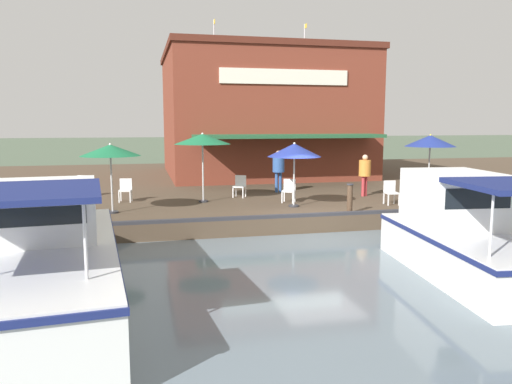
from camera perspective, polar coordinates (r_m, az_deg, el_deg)
name	(u,v)px	position (r m, az deg, el deg)	size (l,w,h in m)	color
ground_plane	(319,235)	(15.84, 7.22, -4.94)	(220.00, 220.00, 0.00)	#4C5B47
quay_deck	(246,184)	(26.24, -1.11, 0.89)	(22.00, 56.00, 0.60)	#4C3D2D
quay_edge_fender	(318,215)	(15.80, 7.14, -2.57)	(0.20, 50.40, 0.10)	#2D2D33
waterfront_restaurant	(260,114)	(28.64, 0.49, 8.92)	(11.72, 10.57, 8.46)	brown
patio_umbrella_mid_patio_right	(294,150)	(17.27, 4.40, 4.77)	(1.85, 1.85, 2.24)	#B7B7B7
patio_umbrella_mid_patio_left	(202,139)	(18.36, -6.14, 6.02)	(2.06, 2.06, 2.55)	#B7B7B7
patio_umbrella_back_row	(430,141)	(21.75, 19.29, 5.53)	(2.05, 2.05, 2.45)	#B7B7B7
patio_umbrella_far_corner	(110,150)	(16.65, -16.32, 4.58)	(1.92, 1.92, 2.26)	#B7B7B7
cafe_chair_far_corner_seat	(81,185)	(20.81, -19.32, 0.76)	(0.58, 0.58, 0.85)	white
cafe_chair_beside_entrance	(240,185)	(19.64, -1.86, 0.80)	(0.59, 0.59, 0.85)	white
cafe_chair_facing_river	(289,189)	(18.38, 3.78, 0.30)	(0.59, 0.59, 0.85)	white
cafe_chair_back_row_seat	(391,191)	(18.48, 15.15, 0.08)	(0.47, 0.47, 0.85)	white
cafe_chair_under_first_umbrella	(509,185)	(22.04, 26.92, 0.72)	(0.58, 0.58, 0.85)	white
cafe_chair_mid_patio	(126,189)	(19.13, -14.69, 0.35)	(0.49, 0.49, 0.85)	white
person_at_quay_edge	(279,166)	(20.99, 2.59, 2.99)	(0.50, 0.50, 1.75)	#2D5193
person_near_entrance	(365,170)	(20.31, 12.33, 2.45)	(0.47, 0.47, 1.66)	#B23338
motorboat_fourth_along	(30,255)	(10.86, -24.43, -6.56)	(8.71, 3.85, 2.47)	white
motorboat_outer_channel	(457,235)	(12.68, 21.95, -4.57)	(6.41, 2.79, 2.29)	white
mooring_post	(350,198)	(16.39, 10.67, -0.70)	(0.22, 0.22, 0.97)	#473323
tree_behind_restaurant	(333,100)	(34.93, 8.77, 10.39)	(4.33, 4.12, 6.65)	brown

